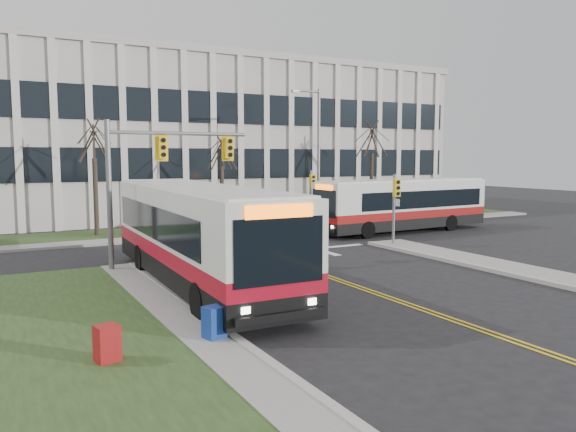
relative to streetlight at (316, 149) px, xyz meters
The scene contains 18 objects.
ground 18.81m from the streetlight, 116.37° to the right, with size 120.00×120.00×0.00m, color black.
grass_verge 28.30m from the streetlight, 130.38° to the right, with size 5.00×26.00×0.12m, color #28441D.
sidewalk_west 26.49m from the streetlight, 125.34° to the right, with size 1.20×26.00×0.14m, color #9E9B93.
sidewalk_cross 6.04m from the streetlight, 161.74° to the right, with size 44.00×1.60×0.14m, color #9E9B93.
building_lawn 6.23m from the streetlight, 149.29° to the left, with size 44.00×5.00×0.12m, color #28441D.
office_building 14.15m from the streetlight, 102.38° to the left, with size 40.00×16.00×12.00m, color beige.
mast_arm_signal 16.39m from the streetlight, 146.49° to the right, with size 6.11×0.38×6.20m.
signal_pole_near 9.72m from the streetlight, 95.10° to the right, with size 0.34×0.39×3.80m.
signal_pole_far 2.93m from the streetlight, 136.05° to the right, with size 0.34×0.39×3.80m.
streetlight is the anchor object (origin of this frame).
directory_sign 6.96m from the streetlight, 166.77° to the left, with size 1.50×0.12×2.00m.
tree_left 14.15m from the streetlight, behind, with size 1.80×1.80×7.70m.
tree_mid 6.36m from the streetlight, 161.65° to the left, with size 1.80×1.80×6.82m.
tree_right 6.28m from the streetlight, 16.78° to the left, with size 1.80×1.80×8.25m.
bus_main 18.75m from the streetlight, 134.95° to the right, with size 2.93×13.51×3.60m, color silver, non-canonical shape.
bus_cross 6.99m from the streetlight, 56.20° to the right, with size 2.61×12.06×3.22m, color silver, non-canonical shape.
newspaper_box_blue 24.81m from the streetlight, 127.51° to the right, with size 0.50×0.45×0.95m, color navy.
newspaper_box_red 26.76m from the streetlight, 131.71° to the right, with size 0.50×0.45×0.95m, color maroon.
Camera 1 is at (-11.78, -16.18, 4.73)m, focal length 35.00 mm.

